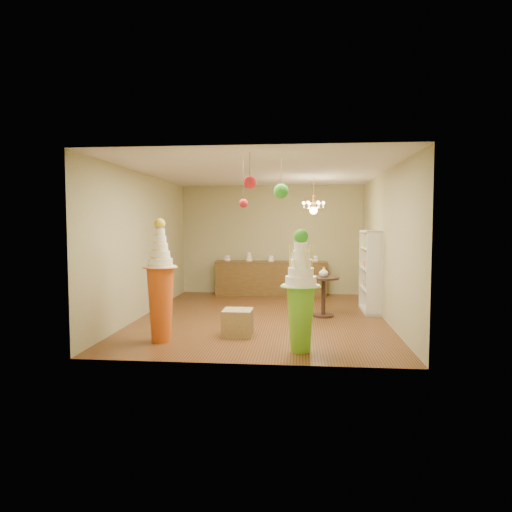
# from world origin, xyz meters

# --- Properties ---
(floor) EXTENTS (6.50, 6.50, 0.00)m
(floor) POSITION_xyz_m (0.00, 0.00, 0.00)
(floor) COLOR #533016
(floor) RESTS_ON ground
(ceiling) EXTENTS (6.50, 6.50, 0.00)m
(ceiling) POSITION_xyz_m (0.00, 0.00, 3.00)
(ceiling) COLOR silver
(ceiling) RESTS_ON ground
(wall_back) EXTENTS (5.00, 0.04, 3.00)m
(wall_back) POSITION_xyz_m (0.00, 3.25, 1.50)
(wall_back) COLOR tan
(wall_back) RESTS_ON ground
(wall_front) EXTENTS (5.00, 0.04, 3.00)m
(wall_front) POSITION_xyz_m (0.00, -3.25, 1.50)
(wall_front) COLOR tan
(wall_front) RESTS_ON ground
(wall_left) EXTENTS (0.04, 6.50, 3.00)m
(wall_left) POSITION_xyz_m (-2.50, 0.00, 1.50)
(wall_left) COLOR tan
(wall_left) RESTS_ON ground
(wall_right) EXTENTS (0.04, 6.50, 3.00)m
(wall_right) POSITION_xyz_m (2.50, 0.00, 1.50)
(wall_right) COLOR tan
(wall_right) RESTS_ON ground
(pedestal_green) EXTENTS (0.75, 0.75, 1.86)m
(pedestal_green) POSITION_xyz_m (0.80, -2.55, 0.76)
(pedestal_green) COLOR #70C52B
(pedestal_green) RESTS_ON floor
(pedestal_orange) EXTENTS (0.57, 0.57, 2.03)m
(pedestal_orange) POSITION_xyz_m (-1.49, -2.16, 0.79)
(pedestal_orange) COLOR #CC5317
(pedestal_orange) RESTS_ON floor
(burlap_riser) EXTENTS (0.51, 0.51, 0.46)m
(burlap_riser) POSITION_xyz_m (-0.29, -1.65, 0.23)
(burlap_riser) COLOR #907A4E
(burlap_riser) RESTS_ON floor
(sideboard) EXTENTS (3.04, 0.54, 1.16)m
(sideboard) POSITION_xyz_m (0.00, 2.97, 0.48)
(sideboard) COLOR brown
(sideboard) RESTS_ON floor
(shelving_unit) EXTENTS (0.33, 1.20, 1.80)m
(shelving_unit) POSITION_xyz_m (2.34, 0.80, 0.90)
(shelving_unit) COLOR beige
(shelving_unit) RESTS_ON floor
(round_table) EXTENTS (0.73, 0.73, 0.84)m
(round_table) POSITION_xyz_m (1.28, 0.15, 0.54)
(round_table) COLOR black
(round_table) RESTS_ON floor
(vase) EXTENTS (0.24, 0.24, 0.21)m
(vase) POSITION_xyz_m (1.28, 0.15, 0.94)
(vase) COLOR beige
(vase) RESTS_ON round_table
(pom_red_left) EXTENTS (0.19, 0.19, 0.54)m
(pom_red_left) POSITION_xyz_m (0.04, -2.65, 2.56)
(pom_red_left) COLOR #3C362B
(pom_red_left) RESTS_ON ceiling
(pom_green_mid) EXTENTS (0.23, 0.23, 0.67)m
(pom_green_mid) POSITION_xyz_m (0.48, -2.32, 2.45)
(pom_green_mid) COLOR #3C362B
(pom_green_mid) RESTS_ON ceiling
(pom_red_right) EXTENTS (0.14, 0.14, 0.80)m
(pom_red_right) POSITION_xyz_m (-0.12, -2.20, 2.27)
(pom_red_right) COLOR #3C362B
(pom_red_right) RESTS_ON ceiling
(chandelier) EXTENTS (0.57, 0.57, 0.85)m
(chandelier) POSITION_xyz_m (1.09, 1.10, 2.30)
(chandelier) COLOR #EEA354
(chandelier) RESTS_ON ceiling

